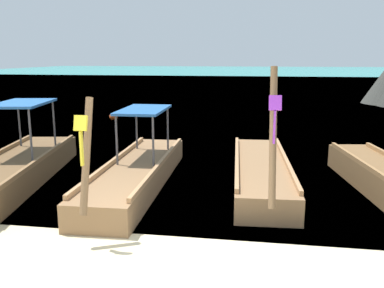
{
  "coord_description": "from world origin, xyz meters",
  "views": [
    {
      "loc": [
        1.36,
        -5.24,
        3.0
      ],
      "look_at": [
        0.0,
        3.23,
        1.19
      ],
      "focal_mm": 38.99,
      "sensor_mm": 36.0,
      "label": 1
    }
  ],
  "objects_px": {
    "longtail_boat_blue_ribbon": "(16,169)",
    "mooring_buoy_near": "(113,117)",
    "longtail_boat_violet_ribbon": "(261,172)",
    "longtail_boat_yellow_ribbon": "(137,172)"
  },
  "relations": [
    {
      "from": "longtail_boat_yellow_ribbon",
      "to": "longtail_boat_violet_ribbon",
      "type": "height_order",
      "value": "longtail_boat_violet_ribbon"
    },
    {
      "from": "longtail_boat_blue_ribbon",
      "to": "longtail_boat_violet_ribbon",
      "type": "height_order",
      "value": "longtail_boat_violet_ribbon"
    },
    {
      "from": "longtail_boat_blue_ribbon",
      "to": "mooring_buoy_near",
      "type": "height_order",
      "value": "longtail_boat_blue_ribbon"
    },
    {
      "from": "longtail_boat_blue_ribbon",
      "to": "mooring_buoy_near",
      "type": "distance_m",
      "value": 9.93
    },
    {
      "from": "mooring_buoy_near",
      "to": "longtail_boat_yellow_ribbon",
      "type": "bearing_deg",
      "value": -67.36
    },
    {
      "from": "longtail_boat_blue_ribbon",
      "to": "longtail_boat_yellow_ribbon",
      "type": "height_order",
      "value": "longtail_boat_yellow_ribbon"
    },
    {
      "from": "longtail_boat_violet_ribbon",
      "to": "mooring_buoy_near",
      "type": "xyz_separation_m",
      "value": [
        -6.88,
        8.96,
        -0.09
      ]
    },
    {
      "from": "mooring_buoy_near",
      "to": "longtail_boat_violet_ribbon",
      "type": "bearing_deg",
      "value": -52.49
    },
    {
      "from": "longtail_boat_yellow_ribbon",
      "to": "mooring_buoy_near",
      "type": "relative_size",
      "value": 16.07
    },
    {
      "from": "longtail_boat_blue_ribbon",
      "to": "mooring_buoy_near",
      "type": "bearing_deg",
      "value": 96.19
    }
  ]
}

